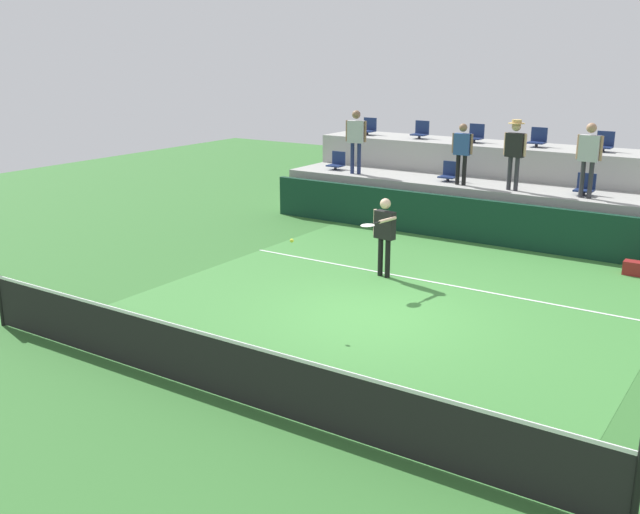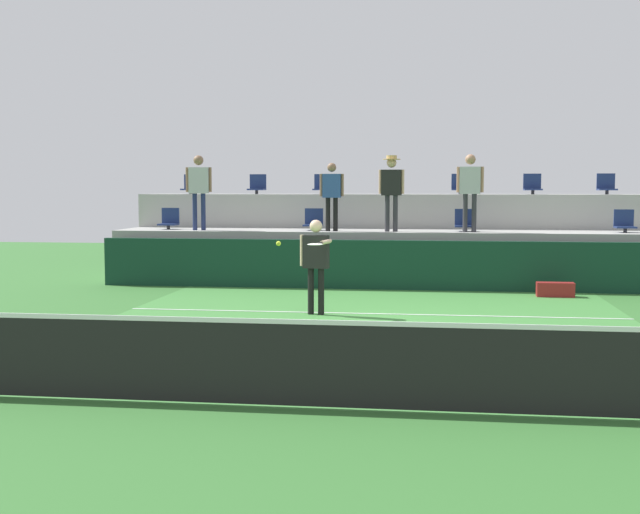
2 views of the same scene
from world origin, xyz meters
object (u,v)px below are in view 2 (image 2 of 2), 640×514
at_px(stadium_chair_upper_left, 257,186).
at_px(tennis_player, 316,257).
at_px(stadium_chair_upper_far_left, 191,186).
at_px(spectator_in_grey, 332,191).
at_px(stadium_chair_upper_right, 533,186).
at_px(stadium_chair_lower_far_left, 169,220).
at_px(spectator_in_white, 470,185).
at_px(stadium_chair_upper_mid_right, 460,186).
at_px(stadium_chair_upper_far_right, 606,186).
at_px(stadium_chair_upper_center, 391,186).
at_px(spectator_leaning_on_rail, 199,185).
at_px(stadium_chair_upper_mid_left, 322,186).
at_px(stadium_chair_lower_right, 464,222).
at_px(stadium_chair_lower_left, 313,221).
at_px(stadium_chair_lower_far_right, 625,223).
at_px(equipment_bag, 555,290).
at_px(tennis_ball, 278,243).

distance_m(stadium_chair_upper_left, tennis_player, 7.44).
xyz_separation_m(stadium_chair_upper_far_left, tennis_player, (4.34, -6.88, -1.28)).
relative_size(stadium_chair_upper_left, spectator_in_grey, 0.33).
relative_size(stadium_chair_upper_right, spectator_in_grey, 0.33).
xyz_separation_m(stadium_chair_lower_far_left, spectator_in_white, (7.24, -0.38, 0.86)).
relative_size(stadium_chair_upper_mid_right, stadium_chair_upper_far_right, 1.00).
bearing_deg(stadium_chair_upper_right, stadium_chair_lower_far_left, -168.54).
bearing_deg(spectator_in_white, stadium_chair_upper_left, 158.06).
bearing_deg(stadium_chair_upper_far_left, tennis_player, -57.76).
bearing_deg(stadium_chair_upper_center, spectator_leaning_on_rail, -153.98).
distance_m(stadium_chair_upper_far_left, spectator_in_white, 7.54).
xyz_separation_m(stadium_chair_upper_mid_left, stadium_chair_upper_far_right, (7.13, 0.00, 0.00)).
distance_m(stadium_chair_upper_mid_left, stadium_chair_upper_right, 5.34).
height_order(stadium_chair_upper_left, spectator_in_white, spectator_in_white).
relative_size(spectator_leaning_on_rail, spectator_in_grey, 1.12).
height_order(stadium_chair_upper_center, stadium_chair_upper_right, same).
bearing_deg(stadium_chair_upper_mid_left, spectator_leaning_on_rail, -140.79).
distance_m(stadium_chair_lower_right, stadium_chair_upper_mid_left, 4.11).
distance_m(stadium_chair_upper_mid_left, stadium_chair_upper_center, 1.80).
bearing_deg(stadium_chair_upper_center, stadium_chair_lower_left, -134.48).
xyz_separation_m(stadium_chair_upper_mid_right, tennis_player, (-2.73, -6.88, -1.28)).
bearing_deg(spectator_in_white, stadium_chair_upper_mid_right, 93.96).
height_order(stadium_chair_lower_left, spectator_leaning_on_rail, spectator_leaning_on_rail).
bearing_deg(stadium_chair_upper_far_right, stadium_chair_lower_far_right, -88.10).
xyz_separation_m(stadium_chair_lower_left, tennis_player, (0.79, -5.08, -0.43)).
xyz_separation_m(stadium_chair_upper_mid_right, stadium_chair_upper_right, (1.79, 0.00, 0.00)).
bearing_deg(stadium_chair_upper_center, stadium_chair_upper_mid_left, 180.00).
distance_m(stadium_chair_upper_mid_right, spectator_in_white, 2.19).
height_order(stadium_chair_upper_left, stadium_chair_upper_far_right, same).
bearing_deg(equipment_bag, stadium_chair_upper_far_right, 65.50).
bearing_deg(tennis_ball, tennis_player, 88.98).
bearing_deg(tennis_ball, spectator_in_grey, 91.74).
distance_m(stadium_chair_upper_right, spectator_in_grey, 5.29).
relative_size(stadium_chair_lower_right, stadium_chair_upper_far_right, 1.00).
bearing_deg(stadium_chair_upper_far_right, stadium_chair_upper_far_left, 180.00).
xyz_separation_m(stadium_chair_lower_far_left, stadium_chair_lower_left, (3.57, 0.00, 0.00)).
bearing_deg(stadium_chair_upper_far_right, stadium_chair_upper_right, 180.00).
bearing_deg(stadium_chair_lower_far_right, equipment_bag, -132.01).
height_order(stadium_chair_upper_mid_right, stadium_chair_upper_far_right, same).
xyz_separation_m(stadium_chair_upper_mid_left, tennis_ball, (0.76, -10.10, -0.82)).
relative_size(stadium_chair_lower_far_left, stadium_chair_lower_far_right, 1.00).
relative_size(stadium_chair_lower_far_right, stadium_chair_upper_mid_right, 1.00).
height_order(stadium_chair_lower_far_right, spectator_in_white, spectator_in_white).
distance_m(stadium_chair_lower_far_right, stadium_chair_upper_far_right, 1.99).
xyz_separation_m(spectator_leaning_on_rail, spectator_in_white, (6.37, 0.00, -0.01)).
bearing_deg(spectator_in_grey, tennis_player, -86.36).
distance_m(stadium_chair_lower_right, stadium_chair_upper_far_left, 7.39).
height_order(stadium_chair_upper_mid_right, spectator_leaning_on_rail, spectator_leaning_on_rail).
bearing_deg(stadium_chair_upper_far_left, stadium_chair_upper_left, 0.00).
distance_m(stadium_chair_lower_left, stadium_chair_lower_far_right, 7.16).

